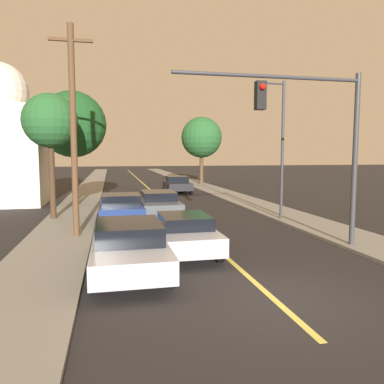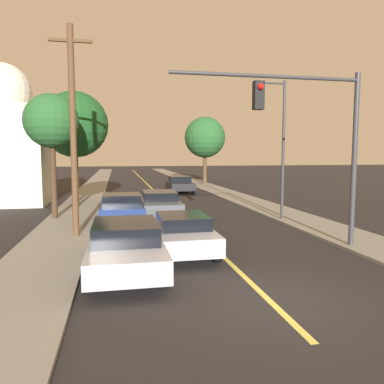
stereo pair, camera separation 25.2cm
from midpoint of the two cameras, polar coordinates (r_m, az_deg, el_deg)
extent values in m
plane|color=black|center=(8.96, 11.64, -15.86)|extent=(200.00, 200.00, 0.00)
cube|color=black|center=(43.85, -7.74, 1.39)|extent=(8.62, 80.00, 0.01)
cube|color=#D1C14C|center=(43.85, -7.74, 1.40)|extent=(0.16, 76.00, 0.00)
cube|color=gray|center=(43.77, -15.02, 1.31)|extent=(2.50, 80.00, 0.12)
cube|color=gray|center=(44.63, -0.61, 1.59)|extent=(2.50, 80.00, 0.12)
cube|color=#A5A8B2|center=(12.63, -1.86, -6.44)|extent=(1.78, 4.39, 0.57)
cube|color=black|center=(12.37, -1.72, -4.40)|extent=(1.56, 1.98, 0.41)
cylinder|color=black|center=(13.90, -6.32, -6.54)|extent=(0.22, 0.67, 0.67)
cylinder|color=black|center=(14.16, 0.53, -6.27)|extent=(0.22, 0.67, 0.67)
cylinder|color=black|center=(11.27, -4.87, -9.44)|extent=(0.22, 0.67, 0.67)
cylinder|color=black|center=(11.60, 3.54, -8.99)|extent=(0.22, 0.67, 0.67)
cube|color=#474C51|center=(19.40, -5.57, -2.08)|extent=(1.84, 5.05, 0.69)
cube|color=black|center=(19.13, -5.51, -0.51)|extent=(1.62, 2.27, 0.42)
cylinder|color=black|center=(20.91, -8.44, -2.51)|extent=(0.22, 0.61, 0.61)
cylinder|color=black|center=(21.10, -3.69, -2.38)|extent=(0.22, 0.61, 0.61)
cylinder|color=black|center=(17.82, -7.76, -3.92)|extent=(0.22, 0.61, 0.61)
cylinder|color=black|center=(18.04, -2.20, -3.76)|extent=(0.22, 0.61, 0.61)
cube|color=#A5A8B2|center=(10.90, -10.28, -8.42)|extent=(1.99, 5.14, 0.58)
cube|color=black|center=(10.58, -10.29, -5.86)|extent=(1.75, 2.31, 0.50)
cylinder|color=black|center=(12.53, -14.87, -8.02)|extent=(0.22, 0.68, 0.68)
cylinder|color=black|center=(12.58, -6.18, -7.81)|extent=(0.22, 0.68, 0.68)
cylinder|color=black|center=(9.47, -15.75, -12.56)|extent=(0.22, 0.68, 0.68)
cylinder|color=black|center=(9.53, -4.09, -12.22)|extent=(0.22, 0.68, 0.68)
cube|color=navy|center=(18.33, -11.12, -2.71)|extent=(2.00, 4.21, 0.62)
cube|color=black|center=(18.10, -11.14, -1.08)|extent=(1.76, 1.89, 0.48)
cylinder|color=black|center=(19.68, -13.94, -3.11)|extent=(0.22, 0.62, 0.62)
cylinder|color=black|center=(19.71, -8.42, -2.99)|extent=(0.22, 0.62, 0.62)
cylinder|color=black|center=(17.10, -14.19, -4.44)|extent=(0.22, 0.62, 0.62)
cylinder|color=black|center=(17.14, -7.83, -4.29)|extent=(0.22, 0.62, 0.62)
cube|color=black|center=(31.74, -2.48, 0.97)|extent=(1.96, 3.88, 0.60)
cube|color=black|center=(31.85, -2.53, 1.98)|extent=(1.73, 1.75, 0.51)
cylinder|color=black|center=(30.76, -0.38, 0.26)|extent=(0.22, 0.70, 0.70)
cylinder|color=black|center=(30.44, -3.82, 0.19)|extent=(0.22, 0.70, 0.70)
cylinder|color=black|center=(33.11, -1.24, 0.65)|extent=(0.22, 0.70, 0.70)
cylinder|color=black|center=(32.81, -4.44, 0.59)|extent=(0.22, 0.70, 0.70)
cylinder|color=#333338|center=(14.09, 23.09, 4.43)|extent=(0.18, 0.18, 5.90)
cylinder|color=#333338|center=(12.76, 11.23, 16.88)|extent=(6.41, 0.12, 0.12)
cube|color=black|center=(12.54, 9.79, 14.28)|extent=(0.32, 0.28, 0.90)
sphere|color=red|center=(12.41, 10.13, 15.52)|extent=(0.20, 0.20, 0.20)
cylinder|color=#333338|center=(18.85, 13.23, 6.13)|extent=(0.14, 0.14, 6.68)
cylinder|color=#333338|center=(18.90, 11.73, 15.90)|extent=(1.22, 0.09, 0.09)
sphere|color=beige|center=(18.66, 9.96, 15.91)|extent=(0.36, 0.36, 0.36)
cylinder|color=#513823|center=(15.10, -18.07, 8.63)|extent=(0.24, 0.24, 7.99)
cube|color=#513823|center=(15.66, -18.48, 21.14)|extent=(1.60, 0.12, 0.12)
cylinder|color=#4C3823|center=(23.97, -17.78, 2.18)|extent=(0.26, 0.26, 3.58)
sphere|color=#19471E|center=(24.00, -18.01, 9.78)|extent=(3.97, 3.97, 3.97)
cylinder|color=#3D2B1C|center=(19.71, -20.87, 1.80)|extent=(0.29, 0.29, 3.87)
sphere|color=#235628|center=(19.74, -21.17, 10.11)|extent=(2.64, 2.64, 2.64)
cylinder|color=#4C3823|center=(40.71, 1.27, 3.73)|extent=(0.42, 0.42, 3.48)
sphere|color=#235628|center=(40.72, 1.28, 8.33)|extent=(4.37, 4.37, 4.37)
cube|color=beige|center=(27.82, -27.20, 4.89)|extent=(5.49, 5.49, 6.36)
camera|label=1|loc=(0.13, -90.43, -0.04)|focal=35.00mm
camera|label=2|loc=(0.13, 89.57, 0.04)|focal=35.00mm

